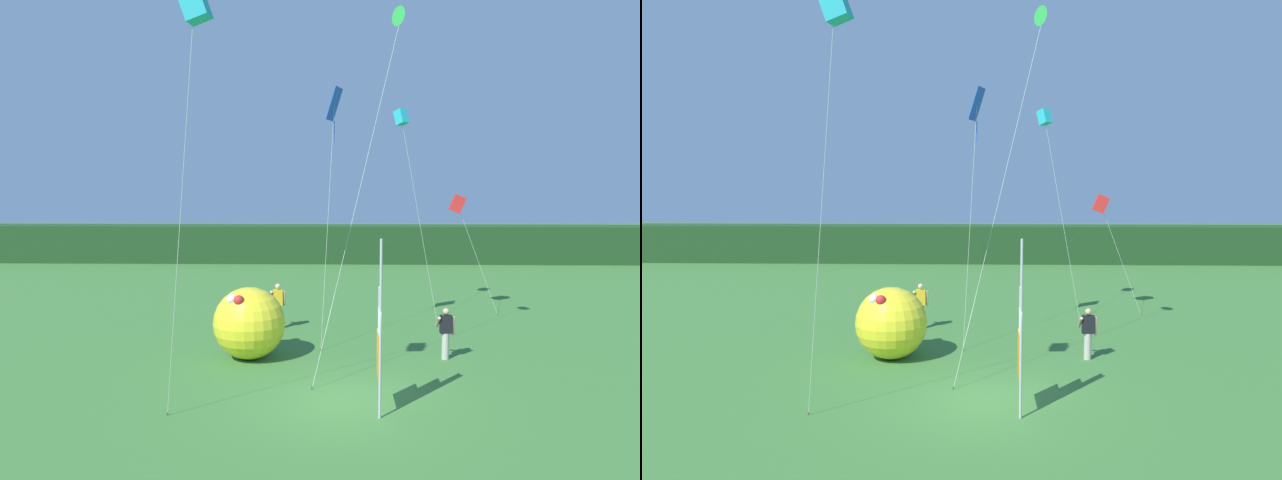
# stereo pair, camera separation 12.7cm
# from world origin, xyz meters

# --- Properties ---
(ground_plane) EXTENTS (120.00, 120.00, 0.00)m
(ground_plane) POSITION_xyz_m (0.00, 0.00, 0.00)
(ground_plane) COLOR #3D7533
(distant_treeline) EXTENTS (80.00, 2.40, 2.42)m
(distant_treeline) POSITION_xyz_m (0.00, 25.19, 1.21)
(distant_treeline) COLOR #1E421E
(distant_treeline) RESTS_ON ground
(banner_flag) EXTENTS (0.06, 1.03, 4.16)m
(banner_flag) POSITION_xyz_m (0.63, -0.73, 1.99)
(banner_flag) COLOR #B7B7BC
(banner_flag) RESTS_ON ground
(person_near_banner) EXTENTS (0.55, 0.48, 1.67)m
(person_near_banner) POSITION_xyz_m (-2.48, 7.26, 0.89)
(person_near_banner) COLOR black
(person_near_banner) RESTS_ON ground
(person_mid_field) EXTENTS (0.55, 0.48, 1.58)m
(person_mid_field) POSITION_xyz_m (2.98, 3.65, 0.84)
(person_mid_field) COLOR #B7B2A3
(person_mid_field) RESTS_ON ground
(inflatable_balloon) EXTENTS (2.20, 2.20, 2.20)m
(inflatable_balloon) POSITION_xyz_m (-3.01, 3.56, 1.11)
(inflatable_balloon) COLOR yellow
(inflatable_balloon) RESTS_ON ground
(kite_red_box_0) EXTENTS (2.05, 0.48, 4.88)m
(kite_red_box_0) POSITION_xyz_m (4.51, 9.93, 4.47)
(kite_red_box_0) COLOR brown
(kite_red_box_0) RESTS_ON ground
(kite_blue_diamond_1) EXTENTS (0.72, 1.95, 8.49)m
(kite_blue_diamond_1) POSITION_xyz_m (-0.45, 5.88, 7.67)
(kite_blue_diamond_1) COLOR brown
(kite_blue_diamond_1) RESTS_ON ground
(kite_green_delta_2) EXTENTS (2.75, 2.97, 10.42)m
(kite_green_delta_2) POSITION_xyz_m (1.45, 3.47, 9.99)
(kite_green_delta_2) COLOR brown
(kite_green_delta_2) RESTS_ON ground
(kite_cyan_box_3) EXTENTS (1.72, 1.24, 8.21)m
(kite_cyan_box_3) POSITION_xyz_m (2.18, 9.52, 7.81)
(kite_cyan_box_3) COLOR brown
(kite_cyan_box_3) RESTS_ON ground
(kite_cyan_box_4) EXTENTS (1.39, 1.15, 9.46)m
(kite_cyan_box_4) POSITION_xyz_m (-3.29, -1.83, 9.00)
(kite_cyan_box_4) COLOR brown
(kite_cyan_box_4) RESTS_ON ground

